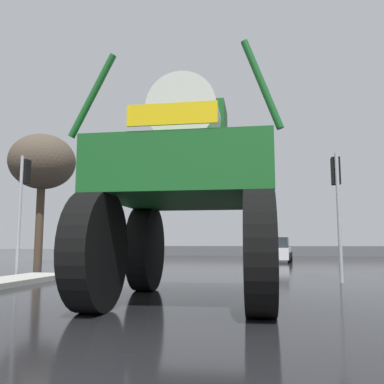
{
  "coord_description": "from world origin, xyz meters",
  "views": [
    {
      "loc": [
        2.48,
        -2.75,
        1.14
      ],
      "look_at": [
        0.74,
        7.14,
        2.4
      ],
      "focal_mm": 38.32,
      "sensor_mm": 36.0,
      "label": 1
    }
  ],
  "objects_px": {
    "oversize_sprayer": "(190,192)",
    "bare_tree_left": "(42,163)",
    "traffic_signal_near_right": "(337,188)",
    "sedan_ahead": "(276,250)",
    "traffic_signal_near_left": "(23,189)",
    "streetlight_far_left": "(116,190)"
  },
  "relations": [
    {
      "from": "sedan_ahead",
      "to": "traffic_signal_near_left",
      "type": "distance_m",
      "value": 16.53
    },
    {
      "from": "oversize_sprayer",
      "to": "traffic_signal_near_left",
      "type": "xyz_separation_m",
      "value": [
        -6.73,
        4.63,
        0.83
      ]
    },
    {
      "from": "sedan_ahead",
      "to": "bare_tree_left",
      "type": "height_order",
      "value": "bare_tree_left"
    },
    {
      "from": "streetlight_far_left",
      "to": "bare_tree_left",
      "type": "xyz_separation_m",
      "value": [
        -2.68,
        -4.37,
        1.02
      ]
    },
    {
      "from": "traffic_signal_near_right",
      "to": "bare_tree_left",
      "type": "xyz_separation_m",
      "value": [
        -14.29,
        7.77,
        2.78
      ]
    },
    {
      "from": "oversize_sprayer",
      "to": "traffic_signal_near_right",
      "type": "xyz_separation_m",
      "value": [
        3.67,
        4.63,
        0.62
      ]
    },
    {
      "from": "oversize_sprayer",
      "to": "bare_tree_left",
      "type": "relative_size",
      "value": 0.74
    },
    {
      "from": "streetlight_far_left",
      "to": "traffic_signal_near_right",
      "type": "bearing_deg",
      "value": -46.3
    },
    {
      "from": "traffic_signal_near_left",
      "to": "bare_tree_left",
      "type": "relative_size",
      "value": 0.58
    },
    {
      "from": "sedan_ahead",
      "to": "traffic_signal_near_right",
      "type": "height_order",
      "value": "traffic_signal_near_right"
    },
    {
      "from": "traffic_signal_near_left",
      "to": "bare_tree_left",
      "type": "bearing_deg",
      "value": 116.61
    },
    {
      "from": "oversize_sprayer",
      "to": "bare_tree_left",
      "type": "distance_m",
      "value": 16.68
    },
    {
      "from": "bare_tree_left",
      "to": "sedan_ahead",
      "type": "bearing_deg",
      "value": 24.86
    },
    {
      "from": "sedan_ahead",
      "to": "traffic_signal_near_right",
      "type": "xyz_separation_m",
      "value": [
        1.48,
        -13.71,
        2.1
      ]
    },
    {
      "from": "sedan_ahead",
      "to": "traffic_signal_near_right",
      "type": "relative_size",
      "value": 1.1
    },
    {
      "from": "bare_tree_left",
      "to": "streetlight_far_left",
      "type": "bearing_deg",
      "value": 58.46
    },
    {
      "from": "oversize_sprayer",
      "to": "traffic_signal_near_right",
      "type": "bearing_deg",
      "value": -39.67
    },
    {
      "from": "oversize_sprayer",
      "to": "traffic_signal_near_right",
      "type": "distance_m",
      "value": 5.94
    },
    {
      "from": "sedan_ahead",
      "to": "bare_tree_left",
      "type": "bearing_deg",
      "value": 120.34
    },
    {
      "from": "traffic_signal_near_left",
      "to": "streetlight_far_left",
      "type": "relative_size",
      "value": 0.5
    },
    {
      "from": "traffic_signal_near_left",
      "to": "traffic_signal_near_right",
      "type": "xyz_separation_m",
      "value": [
        10.4,
        0.0,
        -0.22
      ]
    },
    {
      "from": "sedan_ahead",
      "to": "traffic_signal_near_left",
      "type": "bearing_deg",
      "value": 152.45
    }
  ]
}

